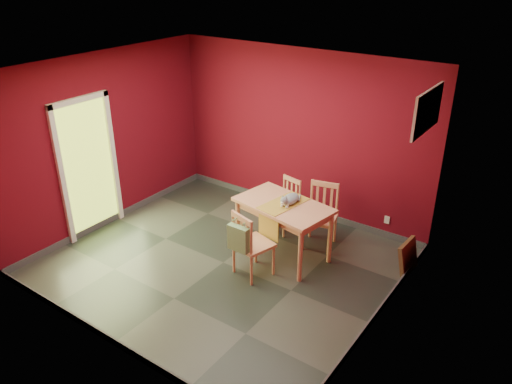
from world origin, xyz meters
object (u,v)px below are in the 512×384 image
Objects in this scene: dining_table at (283,210)px; chair_far_right at (321,215)px; chair_far_left at (286,204)px; chair_near at (251,243)px; picture_frame at (408,257)px; tote_bag at (238,238)px; cat at (291,197)px.

dining_table is 0.68m from chair_far_right.
dining_table is at bearing -60.92° from chair_far_left.
picture_frame is (1.70, 1.28, -0.26)m from chair_near.
chair_near reaches higher than dining_table.
chair_far_right is 1.01× the size of chair_near.
picture_frame is (1.62, 0.62, -0.50)m from dining_table.
cat is at bearing 78.30° from tote_bag.
dining_table is 0.71m from chair_near.
dining_table is 3.42× the size of tote_bag.
chair_near reaches higher than chair_far_left.
tote_bag reaches higher than picture_frame.
chair_far_right reaches higher than chair_far_left.
dining_table is at bearing -117.71° from chair_far_right.
dining_table reaches higher than picture_frame.
dining_table is 3.71× the size of cat.
dining_table is 0.22m from cat.
chair_near reaches higher than picture_frame.
tote_bag is at bearing -97.84° from dining_table.
dining_table is 1.49× the size of chair_far_right.
tote_bag is 2.34m from picture_frame.
dining_table is at bearing 82.96° from chair_near.
cat is (0.16, 0.72, 0.43)m from chair_near.
picture_frame is at bearing 40.79° from tote_bag.
cat is at bearing -53.79° from chair_far_left.
cat reaches higher than tote_bag.
tote_bag is at bearing -80.90° from chair_far_left.
cat is at bearing -113.84° from chair_far_right.
chair_near reaches higher than tote_bag.
chair_far_right reaches higher than tote_bag.
chair_near is at bearing -80.25° from cat.
cat reaches higher than picture_frame.
tote_bag is at bearing -100.25° from chair_near.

